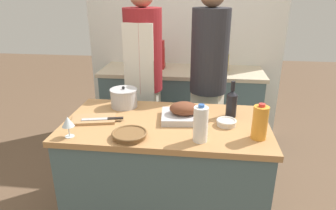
{
  "coord_description": "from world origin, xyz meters",
  "views": [
    {
      "loc": [
        0.24,
        -1.88,
        1.75
      ],
      "look_at": [
        0.0,
        0.11,
        0.96
      ],
      "focal_mm": 32.0,
      "sensor_mm": 36.0,
      "label": 1
    }
  ],
  "objects": [
    {
      "name": "person_cook_guest",
      "position": [
        0.29,
        0.74,
        1.01
      ],
      "size": [
        0.33,
        0.33,
        1.81
      ],
      "rotation": [
        0.0,
        0.0,
        -0.35
      ],
      "color": "beige",
      "rests_on": "ground_plane"
    },
    {
      "name": "wine_bottle_green",
      "position": [
        0.45,
        0.15,
        0.99
      ],
      "size": [
        0.08,
        0.08,
        0.26
      ],
      "color": "black",
      "rests_on": "kitchen_island"
    },
    {
      "name": "wicker_basket",
      "position": [
        -0.19,
        -0.26,
        0.9
      ],
      "size": [
        0.22,
        0.22,
        0.04
      ],
      "color": "brown",
      "rests_on": "kitchen_island"
    },
    {
      "name": "stand_mixer",
      "position": [
        -0.29,
        1.45,
        1.02
      ],
      "size": [
        0.18,
        0.14,
        0.31
      ],
      "color": "#B22323",
      "rests_on": "back_counter"
    },
    {
      "name": "roasting_pan",
      "position": [
        0.12,
        0.05,
        0.93
      ],
      "size": [
        0.34,
        0.29,
        0.13
      ],
      "color": "#BCBCC1",
      "rests_on": "kitchen_island"
    },
    {
      "name": "stock_pot",
      "position": [
        -0.36,
        0.25,
        0.95
      ],
      "size": [
        0.21,
        0.21,
        0.17
      ],
      "color": "#B7B7BC",
      "rests_on": "kitchen_island"
    },
    {
      "name": "milk_jug",
      "position": [
        0.24,
        -0.25,
        0.99
      ],
      "size": [
        0.09,
        0.09,
        0.24
      ],
      "color": "white",
      "rests_on": "kitchen_island"
    },
    {
      "name": "juice_jug",
      "position": [
        0.6,
        -0.17,
        0.99
      ],
      "size": [
        0.09,
        0.09,
        0.23
      ],
      "color": "orange",
      "rests_on": "kitchen_island"
    },
    {
      "name": "cutting_board",
      "position": [
        -0.51,
        -0.04,
        0.89
      ],
      "size": [
        0.33,
        0.23,
        0.02
      ],
      "color": "#AD7F51",
      "rests_on": "kitchen_island"
    },
    {
      "name": "knife_chef",
      "position": [
        -0.43,
        -0.05,
        0.9
      ],
      "size": [
        0.28,
        0.09,
        0.01
      ],
      "color": "#B7B7BC",
      "rests_on": "cutting_board"
    },
    {
      "name": "person_cook_aproned",
      "position": [
        -0.3,
        0.73,
        1.01
      ],
      "size": [
        0.34,
        0.35,
        1.8
      ],
      "rotation": [
        0.0,
        0.0,
        -0.07
      ],
      "color": "beige",
      "rests_on": "ground_plane"
    },
    {
      "name": "back_counter",
      "position": [
        0.0,
        1.4,
        0.45
      ],
      "size": [
        1.82,
        0.6,
        0.89
      ],
      "color": "#4C666B",
      "rests_on": "ground_plane"
    },
    {
      "name": "back_wall",
      "position": [
        0.0,
        1.75,
        1.27
      ],
      "size": [
        2.32,
        0.1,
        2.55
      ],
      "color": "silver",
      "rests_on": "ground_plane"
    },
    {
      "name": "wine_glass_left",
      "position": [
        -0.57,
        -0.29,
        0.98
      ],
      "size": [
        0.08,
        0.08,
        0.13
      ],
      "color": "silver",
      "rests_on": "kitchen_island"
    },
    {
      "name": "condiment_bottle_short",
      "position": [
        0.48,
        1.42,
        0.98
      ],
      "size": [
        0.07,
        0.07,
        0.2
      ],
      "color": "#B28E2D",
      "rests_on": "back_counter"
    },
    {
      "name": "mixing_bowl",
      "position": [
        0.41,
        -0.01,
        0.91
      ],
      "size": [
        0.14,
        0.14,
        0.04
      ],
      "color": "beige",
      "rests_on": "kitchen_island"
    },
    {
      "name": "kitchen_island",
      "position": [
        0.0,
        0.0,
        0.44
      ],
      "size": [
        1.41,
        0.76,
        0.88
      ],
      "color": "#4C666B",
      "rests_on": "ground_plane"
    },
    {
      "name": "condiment_bottle_tall",
      "position": [
        0.45,
        1.3,
        0.97
      ],
      "size": [
        0.05,
        0.05,
        0.17
      ],
      "color": "#332D28",
      "rests_on": "back_counter"
    }
  ]
}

